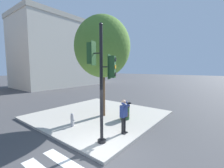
% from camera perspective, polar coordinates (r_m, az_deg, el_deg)
% --- Properties ---
extents(ground_plane, '(160.00, 160.00, 0.00)m').
position_cam_1_polar(ground_plane, '(6.56, -3.55, -25.29)').
color(ground_plane, '#424244').
extents(sidewalk_corner, '(8.00, 8.00, 0.13)m').
position_cam_1_polar(sidewalk_corner, '(11.07, -5.14, -11.60)').
color(sidewalk_corner, '#ADA89E').
rests_on(sidewalk_corner, ground_plane).
extents(traffic_signal_pole, '(0.71, 1.24, 5.15)m').
position_cam_1_polar(traffic_signal_pole, '(6.38, -4.07, 4.04)').
color(traffic_signal_pole, black).
rests_on(traffic_signal_pole, sidewalk_corner).
extents(person_photographer, '(0.58, 0.54, 1.72)m').
position_cam_1_polar(person_photographer, '(7.68, 4.61, -11.02)').
color(person_photographer, black).
rests_on(person_photographer, sidewalk_corner).
extents(street_tree, '(3.70, 3.70, 6.73)m').
position_cam_1_polar(street_tree, '(10.28, -3.68, 13.79)').
color(street_tree, brown).
rests_on(street_tree, sidewalk_corner).
extents(fire_hydrant, '(0.19, 0.25, 0.75)m').
position_cam_1_polar(fire_hydrant, '(8.99, -14.89, -13.04)').
color(fire_hydrant, '#99999E').
rests_on(fire_hydrant, sidewalk_corner).
extents(trash_bin, '(0.63, 0.63, 0.85)m').
position_cam_1_polar(trash_bin, '(9.88, 4.92, -10.79)').
color(trash_bin, '#234728').
rests_on(trash_bin, sidewalk_corner).
extents(building_right, '(16.40, 9.33, 12.66)m').
position_cam_1_polar(building_right, '(32.00, -18.78, 10.92)').
color(building_right, beige).
rests_on(building_right, ground_plane).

